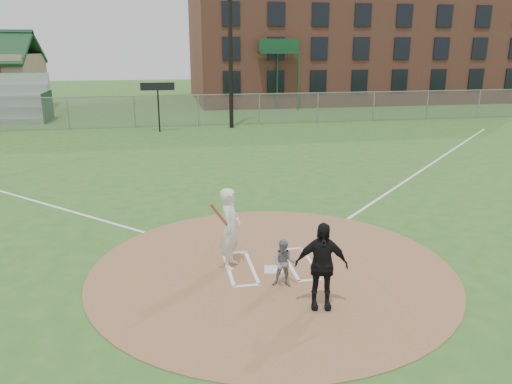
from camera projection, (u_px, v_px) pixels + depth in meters
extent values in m
plane|color=#306121|center=(272.00, 269.00, 11.60)|extent=(140.00, 140.00, 0.00)
cylinder|color=#996C48|center=(272.00, 269.00, 11.60)|extent=(8.40, 8.40, 0.02)
cube|color=silver|center=(274.00, 270.00, 11.50)|extent=(0.51, 0.51, 0.03)
cube|color=white|center=(429.00, 165.00, 21.69)|extent=(17.04, 17.04, 0.01)
imported|color=gray|center=(284.00, 263.00, 10.62)|extent=(0.61, 0.54, 1.05)
imported|color=black|center=(321.00, 266.00, 9.66)|extent=(1.10, 0.65, 1.76)
cube|color=white|center=(228.00, 269.00, 11.56)|extent=(0.08, 1.80, 0.01)
cube|color=white|center=(252.00, 267.00, 11.66)|extent=(0.08, 1.80, 0.01)
cube|color=white|center=(235.00, 253.00, 12.46)|extent=(0.62, 0.08, 0.01)
cube|color=white|center=(247.00, 286.00, 10.76)|extent=(0.62, 0.08, 0.01)
cube|color=white|center=(311.00, 262.00, 11.92)|extent=(0.08, 1.80, 0.01)
cube|color=white|center=(289.00, 264.00, 11.82)|extent=(0.08, 1.80, 0.01)
cube|color=white|center=(291.00, 249.00, 12.71)|extent=(0.62, 0.08, 0.01)
cube|color=white|center=(311.00, 280.00, 11.02)|extent=(0.62, 0.08, 0.01)
imported|color=white|center=(231.00, 228.00, 11.45)|extent=(0.69, 0.82, 1.90)
cylinder|color=brown|center=(219.00, 215.00, 10.89)|extent=(0.50, 0.45, 0.70)
cube|color=slate|center=(198.00, 111.00, 32.07)|extent=(56.00, 0.03, 2.00)
cube|color=gray|center=(198.00, 95.00, 31.78)|extent=(56.00, 0.06, 0.06)
cube|color=gray|center=(198.00, 111.00, 32.07)|extent=(56.08, 0.08, 2.00)
cube|color=#194728|center=(48.00, 107.00, 34.25)|extent=(0.08, 3.20, 2.00)
cube|color=#945140|center=(349.00, 19.00, 48.17)|extent=(30.00, 16.00, 15.00)
cube|color=black|center=(384.00, 15.00, 40.58)|extent=(26.60, 0.10, 12.20)
cube|color=#194728|center=(279.00, 53.00, 39.25)|extent=(3.20, 1.00, 0.15)
cube|color=#194728|center=(277.00, 81.00, 40.35)|extent=(0.12, 0.12, 4.50)
cube|color=#194728|center=(298.00, 82.00, 39.72)|extent=(0.12, 0.12, 4.50)
cube|color=#194728|center=(279.00, 45.00, 39.09)|extent=(3.20, 0.08, 1.00)
cylinder|color=black|center=(230.00, 29.00, 30.07)|extent=(0.26, 0.26, 12.00)
cylinder|color=black|center=(159.00, 110.00, 29.84)|extent=(0.10, 0.10, 2.60)
cube|color=black|center=(157.00, 86.00, 29.45)|extent=(2.00, 0.10, 0.45)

